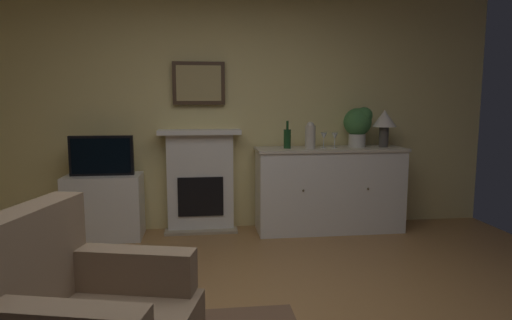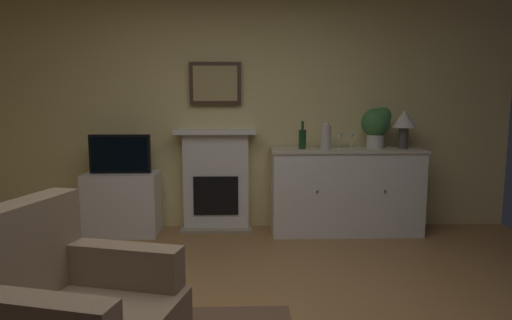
{
  "view_description": "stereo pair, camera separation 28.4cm",
  "coord_description": "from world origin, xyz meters",
  "px_view_note": "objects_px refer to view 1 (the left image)",
  "views": [
    {
      "loc": [
        -0.2,
        -2.28,
        1.4
      ],
      "look_at": [
        0.17,
        0.64,
        1.0
      ],
      "focal_mm": 30.62,
      "sensor_mm": 36.0,
      "label": 1
    },
    {
      "loc": [
        0.08,
        -2.3,
        1.4
      ],
      "look_at": [
        0.17,
        0.64,
        1.0
      ],
      "focal_mm": 30.62,
      "sensor_mm": 36.0,
      "label": 2
    }
  ],
  "objects_px": {
    "fireplace_unit": "(200,181)",
    "tv_set": "(102,156)",
    "sideboard_cabinet": "(329,189)",
    "tv_cabinet": "(105,207)",
    "wine_bottle": "(287,138)",
    "wine_glass_center": "(335,137)",
    "table_lamp": "(384,121)",
    "potted_plant_small": "(358,123)",
    "framed_picture": "(199,83)",
    "vase_decorative": "(310,135)",
    "wine_glass_left": "(324,137)"
  },
  "relations": [
    {
      "from": "tv_cabinet",
      "to": "tv_set",
      "type": "relative_size",
      "value": 1.21
    },
    {
      "from": "vase_decorative",
      "to": "sideboard_cabinet",
      "type": "bearing_deg",
      "value": 12.06
    },
    {
      "from": "tv_cabinet",
      "to": "tv_set",
      "type": "distance_m",
      "value": 0.53
    },
    {
      "from": "framed_picture",
      "to": "wine_glass_left",
      "type": "relative_size",
      "value": 3.33
    },
    {
      "from": "fireplace_unit",
      "to": "framed_picture",
      "type": "distance_m",
      "value": 1.04
    },
    {
      "from": "vase_decorative",
      "to": "table_lamp",
      "type": "bearing_deg",
      "value": 3.46
    },
    {
      "from": "fireplace_unit",
      "to": "potted_plant_small",
      "type": "xyz_separation_m",
      "value": [
        1.7,
        -0.13,
        0.61
      ]
    },
    {
      "from": "wine_glass_center",
      "to": "tv_cabinet",
      "type": "distance_m",
      "value": 2.49
    },
    {
      "from": "wine_bottle",
      "to": "tv_set",
      "type": "height_order",
      "value": "wine_bottle"
    },
    {
      "from": "potted_plant_small",
      "to": "table_lamp",
      "type": "bearing_deg",
      "value": -9.48
    },
    {
      "from": "fireplace_unit",
      "to": "table_lamp",
      "type": "xyz_separation_m",
      "value": [
        1.97,
        -0.18,
        0.64
      ]
    },
    {
      "from": "table_lamp",
      "to": "potted_plant_small",
      "type": "bearing_deg",
      "value": 170.52
    },
    {
      "from": "table_lamp",
      "to": "wine_glass_center",
      "type": "height_order",
      "value": "table_lamp"
    },
    {
      "from": "wine_glass_center",
      "to": "tv_set",
      "type": "xyz_separation_m",
      "value": [
        -2.39,
        0.04,
        -0.17
      ]
    },
    {
      "from": "fireplace_unit",
      "to": "tv_cabinet",
      "type": "xyz_separation_m",
      "value": [
        -0.97,
        -0.16,
        -0.22
      ]
    },
    {
      "from": "framed_picture",
      "to": "wine_glass_left",
      "type": "xyz_separation_m",
      "value": [
        1.3,
        -0.24,
        -0.56
      ]
    },
    {
      "from": "fireplace_unit",
      "to": "sideboard_cabinet",
      "type": "xyz_separation_m",
      "value": [
        1.38,
        -0.18,
        -0.09
      ]
    },
    {
      "from": "tv_cabinet",
      "to": "potted_plant_small",
      "type": "xyz_separation_m",
      "value": [
        2.68,
        0.03,
        0.83
      ]
    },
    {
      "from": "tv_set",
      "to": "sideboard_cabinet",
      "type": "bearing_deg",
      "value": 0.2
    },
    {
      "from": "framed_picture",
      "to": "wine_bottle",
      "type": "height_order",
      "value": "framed_picture"
    },
    {
      "from": "framed_picture",
      "to": "vase_decorative",
      "type": "xyz_separation_m",
      "value": [
        1.15,
        -0.27,
        -0.54
      ]
    },
    {
      "from": "vase_decorative",
      "to": "potted_plant_small",
      "type": "distance_m",
      "value": 0.58
    },
    {
      "from": "table_lamp",
      "to": "fireplace_unit",
      "type": "bearing_deg",
      "value": 174.87
    },
    {
      "from": "table_lamp",
      "to": "wine_glass_center",
      "type": "distance_m",
      "value": 0.58
    },
    {
      "from": "wine_glass_center",
      "to": "vase_decorative",
      "type": "distance_m",
      "value": 0.27
    },
    {
      "from": "wine_glass_center",
      "to": "tv_set",
      "type": "bearing_deg",
      "value": 179.09
    },
    {
      "from": "framed_picture",
      "to": "sideboard_cabinet",
      "type": "height_order",
      "value": "framed_picture"
    },
    {
      "from": "sideboard_cabinet",
      "to": "tv_cabinet",
      "type": "xyz_separation_m",
      "value": [
        -2.35,
        0.02,
        -0.12
      ]
    },
    {
      "from": "wine_glass_center",
      "to": "table_lamp",
      "type": "bearing_deg",
      "value": 4.72
    },
    {
      "from": "wine_bottle",
      "to": "tv_cabinet",
      "type": "xyz_separation_m",
      "value": [
        -1.89,
        0.02,
        -0.68
      ]
    },
    {
      "from": "tv_set",
      "to": "wine_bottle",
      "type": "bearing_deg",
      "value": 0.16
    },
    {
      "from": "framed_picture",
      "to": "table_lamp",
      "type": "distance_m",
      "value": 2.02
    },
    {
      "from": "sideboard_cabinet",
      "to": "wine_glass_center",
      "type": "relative_size",
      "value": 9.63
    },
    {
      "from": "fireplace_unit",
      "to": "tv_set",
      "type": "bearing_deg",
      "value": -169.23
    },
    {
      "from": "table_lamp",
      "to": "wine_glass_center",
      "type": "relative_size",
      "value": 2.42
    },
    {
      "from": "tv_cabinet",
      "to": "fireplace_unit",
      "type": "bearing_deg",
      "value": 9.45
    },
    {
      "from": "wine_bottle",
      "to": "wine_glass_center",
      "type": "height_order",
      "value": "wine_bottle"
    },
    {
      "from": "wine_bottle",
      "to": "wine_glass_center",
      "type": "xyz_separation_m",
      "value": [
        0.5,
        -0.04,
        0.01
      ]
    },
    {
      "from": "wine_glass_center",
      "to": "tv_cabinet",
      "type": "height_order",
      "value": "wine_glass_center"
    },
    {
      "from": "sideboard_cabinet",
      "to": "wine_glass_left",
      "type": "height_order",
      "value": "wine_glass_left"
    },
    {
      "from": "sideboard_cabinet",
      "to": "vase_decorative",
      "type": "bearing_deg",
      "value": -167.94
    },
    {
      "from": "sideboard_cabinet",
      "to": "table_lamp",
      "type": "distance_m",
      "value": 0.94
    },
    {
      "from": "fireplace_unit",
      "to": "tv_set",
      "type": "relative_size",
      "value": 1.77
    },
    {
      "from": "sideboard_cabinet",
      "to": "potted_plant_small",
      "type": "xyz_separation_m",
      "value": [
        0.32,
        0.05,
        0.71
      ]
    },
    {
      "from": "sideboard_cabinet",
      "to": "wine_bottle",
      "type": "height_order",
      "value": "wine_bottle"
    },
    {
      "from": "tv_cabinet",
      "to": "framed_picture",
      "type": "bearing_deg",
      "value": 12.01
    },
    {
      "from": "fireplace_unit",
      "to": "sideboard_cabinet",
      "type": "relative_size",
      "value": 0.69
    },
    {
      "from": "framed_picture",
      "to": "vase_decorative",
      "type": "distance_m",
      "value": 1.3
    },
    {
      "from": "wine_bottle",
      "to": "tv_set",
      "type": "xyz_separation_m",
      "value": [
        -1.89,
        -0.01,
        -0.15
      ]
    },
    {
      "from": "wine_bottle",
      "to": "tv_set",
      "type": "distance_m",
      "value": 1.89
    }
  ]
}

